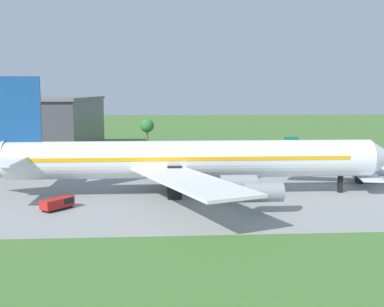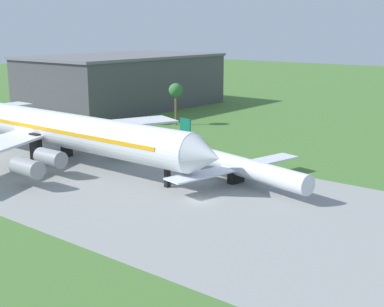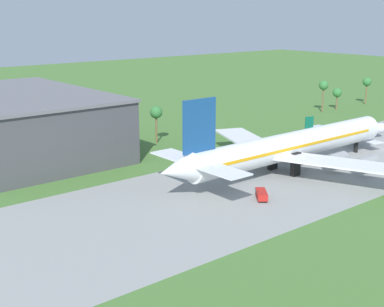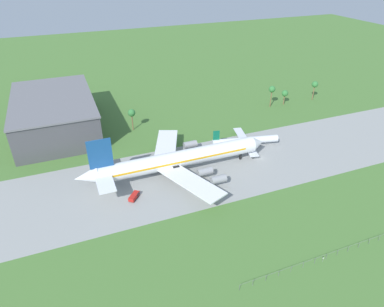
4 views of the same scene
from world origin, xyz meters
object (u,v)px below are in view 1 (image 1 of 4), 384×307
object	(u,v)px
jet_airliner	(184,160)
terminal_building	(29,126)
regional_aircraft	(359,168)
baggage_tug	(58,203)

from	to	relation	value
jet_airliner	terminal_building	distance (m)	72.13
regional_aircraft	terminal_building	size ratio (longest dim) A/B	0.49
baggage_tug	terminal_building	world-z (taller)	terminal_building
jet_airliner	regional_aircraft	world-z (taller)	jet_airliner
regional_aircraft	baggage_tug	distance (m)	58.11
terminal_building	regional_aircraft	bearing A→B (deg)	-32.75
regional_aircraft	baggage_tug	bearing A→B (deg)	-161.40
jet_airliner	baggage_tug	xyz separation A→B (m)	(-19.87, -9.62, -5.24)
jet_airliner	terminal_building	xyz separation A→B (m)	(-42.04, 58.57, 2.07)
regional_aircraft	jet_airliner	bearing A→B (deg)	-165.80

